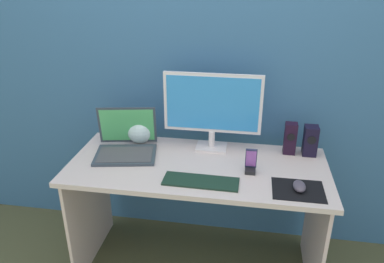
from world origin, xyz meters
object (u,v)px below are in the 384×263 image
object	(u,v)px
speaker_near_monitor	(290,138)
speaker_right	(310,141)
monitor	(212,107)
laptop	(126,145)
mouse	(299,186)
keyboard_external	(201,181)
phone_in_dock	(251,164)
fishbowl	(140,130)

from	to	relation	value
speaker_near_monitor	speaker_right	bearing A→B (deg)	-0.03
monitor	speaker_near_monitor	distance (m)	0.48
speaker_right	speaker_near_monitor	size ratio (longest dim) A/B	0.94
laptop	mouse	xyz separation A→B (m)	(0.96, -0.24, -0.03)
keyboard_external	phone_in_dock	world-z (taller)	phone_in_dock
fishbowl	mouse	bearing A→B (deg)	-23.46
speaker_right	fishbowl	distance (m)	1.01
speaker_near_monitor	laptop	xyz separation A→B (m)	(-0.93, -0.15, -0.04)
keyboard_external	monitor	bearing A→B (deg)	89.75
monitor	mouse	bearing A→B (deg)	-39.12
keyboard_external	speaker_right	bearing A→B (deg)	36.04
fishbowl	speaker_right	bearing A→B (deg)	-0.33
mouse	phone_in_dock	bearing A→B (deg)	148.15
monitor	speaker_near_monitor	world-z (taller)	monitor
monitor	keyboard_external	world-z (taller)	monitor
laptop	keyboard_external	xyz separation A→B (m)	(0.47, -0.25, -0.05)
monitor	speaker_right	world-z (taller)	monitor
speaker_right	mouse	bearing A→B (deg)	-102.99
monitor	laptop	bearing A→B (deg)	-163.66
fishbowl	keyboard_external	distance (m)	0.60
speaker_near_monitor	mouse	bearing A→B (deg)	-86.76
fishbowl	keyboard_external	size ratio (longest dim) A/B	0.43
speaker_near_monitor	fishbowl	size ratio (longest dim) A/B	1.14
phone_in_dock	mouse	bearing A→B (deg)	-29.26
laptop	mouse	bearing A→B (deg)	-14.32
laptop	keyboard_external	bearing A→B (deg)	-28.16
monitor	phone_in_dock	size ratio (longest dim) A/B	4.08
speaker_near_monitor	phone_in_dock	size ratio (longest dim) A/B	1.35
monitor	speaker_right	bearing A→B (deg)	0.76
keyboard_external	speaker_near_monitor	bearing A→B (deg)	42.13
mouse	fishbowl	bearing A→B (deg)	153.94
fishbowl	monitor	bearing A→B (deg)	-1.70
laptop	speaker_near_monitor	bearing A→B (deg)	9.06
monitor	fishbowl	world-z (taller)	monitor
laptop	monitor	bearing A→B (deg)	16.34
speaker_near_monitor	monitor	bearing A→B (deg)	-179.05
speaker_near_monitor	mouse	size ratio (longest dim) A/B	1.86
mouse	phone_in_dock	size ratio (longest dim) A/B	0.72
monitor	fishbowl	size ratio (longest dim) A/B	3.46
monitor	speaker_right	size ratio (longest dim) A/B	3.22
speaker_right	speaker_near_monitor	world-z (taller)	speaker_near_monitor
speaker_near_monitor	phone_in_dock	xyz separation A→B (m)	(-0.22, -0.26, -0.05)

